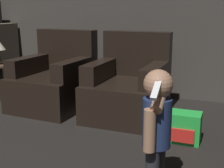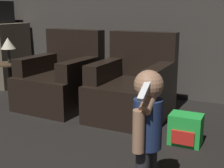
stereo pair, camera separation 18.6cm
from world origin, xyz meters
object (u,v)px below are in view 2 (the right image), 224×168
Objects in this scene: armchair_left at (62,80)px; person_toddler at (147,124)px; armchair_right at (133,88)px; toy_backpack at (186,129)px; lamp at (8,44)px.

armchair_left is 1.12× the size of person_toddler.
armchair_right is 1.12× the size of person_toddler.
armchair_left is 3.28× the size of toy_backpack.
armchair_right is 2.80× the size of lamp.
person_toddler is (0.62, -1.36, 0.16)m from armchair_right.
armchair_right is at bearing 144.29° from toy_backpack.
lamp is at bearing -172.58° from armchair_left.
armchair_left is at bearing 163.00° from toy_backpack.
toy_backpack is (1.60, -0.49, -0.18)m from armchair_left.
armchair_right reaches higher than lamp.
armchair_left is at bearing -122.49° from person_toddler.
lamp is (-2.28, 1.30, 0.24)m from person_toddler.
armchair_right is 3.27× the size of toy_backpack.
lamp is at bearing 169.62° from toy_backpack.
toy_backpack is at bearing -14.14° from armchair_left.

